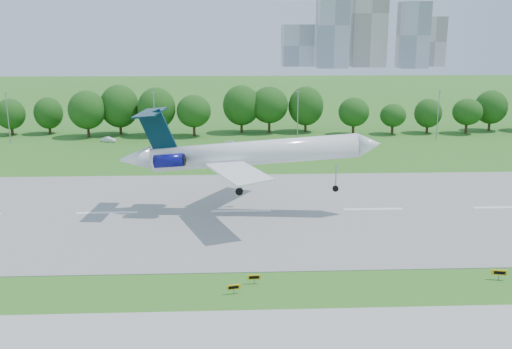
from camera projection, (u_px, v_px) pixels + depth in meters
name	position (u px, v px, depth m)	size (l,w,h in m)	color
ground	(246.00, 282.00, 61.28)	(600.00, 600.00, 0.00)	#276019
runway	(241.00, 211.00, 85.50)	(400.00, 45.00, 0.08)	gray
tree_line	(236.00, 111.00, 148.95)	(288.40, 8.40, 10.40)	#382314
light_poles	(226.00, 116.00, 139.11)	(175.90, 0.25, 12.19)	gray
skyline	(362.00, 26.00, 436.76)	(127.00, 52.00, 80.00)	#B2B2B7
airliner	(241.00, 153.00, 83.51)	(38.68, 27.95, 12.26)	white
taxi_sign_left	(254.00, 277.00, 60.77)	(1.43, 0.26, 1.00)	gray
taxi_sign_centre	(234.00, 287.00, 58.40)	(1.42, 0.44, 1.00)	gray
taxi_sign_right	(499.00, 273.00, 61.70)	(1.61, 0.50, 1.13)	gray
service_vehicle_a	(108.00, 139.00, 139.63)	(1.28, 3.66, 1.21)	silver
service_vehicle_b	(232.00, 143.00, 135.27)	(1.37, 3.39, 1.16)	white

